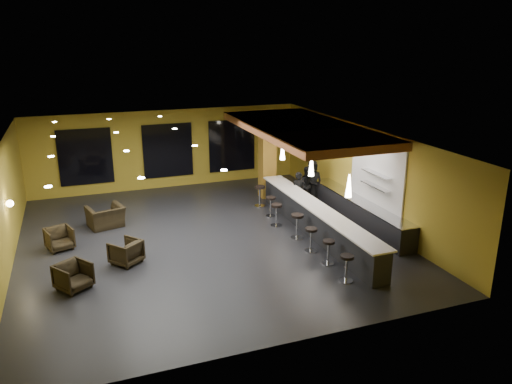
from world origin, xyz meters
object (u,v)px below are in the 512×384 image
object	(u,v)px
pendant_1	(311,166)
armchair_d	(106,217)
bar_stool_1	(328,249)
bar_stool_4	(276,212)
pendant_0	(349,186)
pendant_2	(283,151)
bar_counter	(316,221)
staff_c	(312,181)
armchair_a	(73,276)
armchair_b	(126,252)
bar_stool_5	(271,204)
column	(267,157)
bar_stool_3	(297,223)
bar_stool_2	(311,237)
armchair_c	(59,239)
staff_a	(299,192)
bar_stool_0	(347,265)
staff_b	(308,186)
bar_stool_6	(260,193)
prep_counter	(359,212)

from	to	relation	value
pendant_1	armchair_d	distance (m)	7.57
bar_stool_1	bar_stool_4	world-z (taller)	bar_stool_4
pendant_0	pendant_2	bearing A→B (deg)	90.00
bar_counter	bar_stool_4	size ratio (longest dim) A/B	9.66
staff_c	armchair_a	xyz separation A→B (m)	(-9.43, -4.54, -0.49)
armchair_b	armchair_d	xyz separation A→B (m)	(-0.34, 3.34, 0.02)
bar_stool_5	column	bearing A→B (deg)	71.78
bar_stool_1	bar_stool_3	world-z (taller)	bar_stool_3
pendant_0	bar_stool_2	distance (m)	2.16
column	armchair_a	size ratio (longest dim) A/B	4.22
armchair_a	armchair_c	distance (m)	2.98
pendant_0	staff_a	world-z (taller)	pendant_0
armchair_b	pendant_2	bearing A→B (deg)	165.80
armchair_d	pendant_0	bearing A→B (deg)	126.86
staff_c	bar_stool_0	world-z (taller)	staff_c
staff_b	bar_stool_1	distance (m)	5.53
column	armchair_a	distance (m)	9.89
armchair_b	bar_stool_5	xyz separation A→B (m)	(5.64, 2.30, 0.12)
armchair_a	bar_stool_2	bearing A→B (deg)	-34.97
armchair_b	bar_stool_4	distance (m)	5.61
pendant_2	bar_stool_0	xyz separation A→B (m)	(-0.75, -6.35, -1.84)
armchair_a	bar_stool_4	xyz separation A→B (m)	(6.98, 2.43, 0.15)
staff_a	bar_stool_4	bearing A→B (deg)	-118.59
pendant_1	staff_b	bearing A→B (deg)	65.37
pendant_0	bar_stool_0	size ratio (longest dim) A/B	0.89
bar_counter	armchair_a	xyz separation A→B (m)	(-7.92, -1.16, -0.12)
armchair_a	bar_stool_0	bearing A→B (deg)	-51.86
pendant_2	armchair_a	bearing A→B (deg)	-152.28
pendant_1	bar_stool_0	bearing A→B (deg)	-100.96
bar_stool_3	bar_stool_6	bearing A→B (deg)	90.33
armchair_d	bar_stool_4	distance (m)	6.15
armchair_a	bar_stool_1	size ratio (longest dim) A/B	1.08
armchair_a	armchair_b	world-z (taller)	armchair_a
column	bar_stool_5	size ratio (longest dim) A/B	4.53
prep_counter	bar_stool_3	xyz separation A→B (m)	(-2.73, -0.53, 0.12)
bar_stool_5	armchair_b	bearing A→B (deg)	-157.84
pendant_1	bar_stool_3	bearing A→B (deg)	-143.80
staff_a	bar_stool_6	bearing A→B (deg)	162.39
armchair_a	bar_stool_1	world-z (taller)	bar_stool_1
pendant_0	staff_a	bearing A→B (deg)	83.59
prep_counter	armchair_a	distance (m)	10.06
armchair_d	staff_c	bearing A→B (deg)	165.53
armchair_a	bar_stool_3	size ratio (longest dim) A/B	0.97
armchair_d	bar_stool_5	world-z (taller)	armchair_d
staff_a	bar_stool_4	xyz separation A→B (m)	(-1.45, -1.23, -0.25)
armchair_a	bar_stool_1	bearing A→B (deg)	-42.91
armchair_c	bar_counter	bearing A→B (deg)	-30.53
staff_a	bar_stool_1	distance (m)	4.84
staff_b	armchair_a	world-z (taller)	staff_b
armchair_b	column	bearing A→B (deg)	176.36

